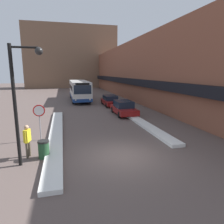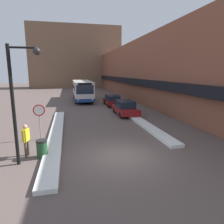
% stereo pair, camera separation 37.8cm
% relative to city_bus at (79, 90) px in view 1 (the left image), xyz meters
% --- Properties ---
extents(ground_plane, '(160.00, 160.00, 0.00)m').
position_rel_city_bus_xyz_m(ground_plane, '(0.41, -22.43, -1.69)').
color(ground_plane, brown).
extents(building_row_right, '(5.50, 60.00, 9.28)m').
position_rel_city_bus_xyz_m(building_row_right, '(10.39, 1.57, 2.94)').
color(building_row_right, brown).
rests_on(building_row_right, ground_plane).
extents(building_backdrop_far, '(26.00, 8.00, 17.53)m').
position_rel_city_bus_xyz_m(building_backdrop_far, '(0.41, 30.10, 7.08)').
color(building_backdrop_far, brown).
rests_on(building_backdrop_far, ground_plane).
extents(snow_bank_left, '(0.90, 14.96, 0.21)m').
position_rel_city_bus_xyz_m(snow_bank_left, '(-3.19, -17.76, -1.58)').
color(snow_bank_left, silver).
rests_on(snow_bank_left, ground_plane).
extents(snow_bank_right, '(0.90, 11.08, 0.22)m').
position_rel_city_bus_xyz_m(snow_bank_right, '(4.01, -16.61, -1.58)').
color(snow_bank_right, silver).
rests_on(snow_bank_right, ground_plane).
extents(city_bus, '(2.69, 10.84, 3.09)m').
position_rel_city_bus_xyz_m(city_bus, '(0.00, 0.00, 0.00)').
color(city_bus, silver).
rests_on(city_bus, ground_plane).
extents(parked_car_front, '(1.93, 4.54, 1.48)m').
position_rel_city_bus_xyz_m(parked_car_front, '(3.61, -12.18, -0.95)').
color(parked_car_front, maroon).
rests_on(parked_car_front, ground_plane).
extents(parked_car_back, '(1.85, 4.63, 1.37)m').
position_rel_city_bus_xyz_m(parked_car_back, '(3.61, -6.07, -0.99)').
color(parked_car_back, maroon).
rests_on(parked_car_back, ground_plane).
extents(stop_sign, '(0.76, 0.08, 2.38)m').
position_rel_city_bus_xyz_m(stop_sign, '(-4.14, -18.65, 0.04)').
color(stop_sign, gray).
rests_on(stop_sign, ground_plane).
extents(street_lamp, '(1.46, 0.36, 5.68)m').
position_rel_city_bus_xyz_m(street_lamp, '(-4.43, -22.31, 1.88)').
color(street_lamp, black).
rests_on(street_lamp, ground_plane).
extents(pedestrian, '(0.32, 0.56, 1.76)m').
position_rel_city_bus_xyz_m(pedestrian, '(-4.50, -21.40, -0.63)').
color(pedestrian, brown).
rests_on(pedestrian, ground_plane).
extents(trash_bin, '(0.59, 0.59, 0.95)m').
position_rel_city_bus_xyz_m(trash_bin, '(-3.69, -21.68, -1.21)').
color(trash_bin, '#234C2D').
rests_on(trash_bin, ground_plane).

